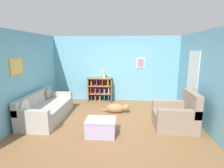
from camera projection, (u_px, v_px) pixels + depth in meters
The scene contains 10 objects.
ground_plane at pixel (111, 121), 5.17m from camera, with size 14.00×14.00×0.00m, color brown.
wall_back at pixel (116, 69), 7.10m from camera, with size 5.60×0.13×2.60m.
wall_left at pixel (24, 77), 5.10m from camera, with size 0.13×5.00×2.60m.
wall_right at pixel (204, 80), 4.74m from camera, with size 0.16×5.00×2.60m.
couch at pixel (46, 110), 5.31m from camera, with size 0.94×2.01×0.82m.
bookshelf at pixel (100, 90), 7.09m from camera, with size 0.96×0.36×0.97m.
recliner_chair at pixel (177, 116), 4.70m from camera, with size 1.05×0.95×1.00m.
coffee_table at pixel (101, 127), 4.31m from camera, with size 0.74×0.54×0.42m.
dog at pixel (117, 108), 5.83m from camera, with size 0.91×0.27×0.31m.
vase at pixel (104, 74), 6.93m from camera, with size 0.12×0.12×0.28m.
Camera 1 is at (0.40, -4.82, 2.13)m, focal length 28.00 mm.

